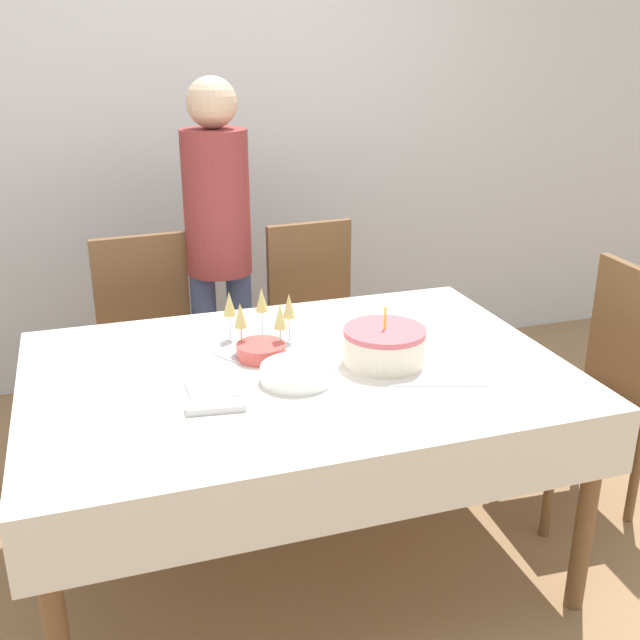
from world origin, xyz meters
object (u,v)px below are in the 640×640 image
dining_chair_far_right (318,321)px  birthday_cake (384,346)px  person_standing (218,231)px  plate_stack_dessert (261,351)px  champagne_tray (260,325)px  dining_chair_far_left (150,341)px  plate_stack_main (297,373)px  dining_chair_right_end (596,379)px

dining_chair_far_right → birthday_cake: (-0.09, -0.96, 0.27)m
person_standing → plate_stack_dessert: bearing=-92.4°
champagne_tray → person_standing: size_ratio=0.21×
dining_chair_far_left → plate_stack_main: 1.09m
dining_chair_far_left → dining_chair_far_right: (0.75, -0.00, 0.00)m
dining_chair_right_end → birthday_cake: dining_chair_right_end is taller
champagne_tray → person_standing: person_standing is taller
champagne_tray → plate_stack_main: size_ratio=1.46×
dining_chair_far_right → champagne_tray: (-0.44, -0.70, 0.29)m
dining_chair_right_end → person_standing: bearing=140.7°
champagne_tray → plate_stack_dessert: (-0.02, -0.10, -0.05)m
birthday_cake → person_standing: size_ratio=0.17×
dining_chair_far_left → plate_stack_main: bearing=-70.5°
birthday_cake → plate_stack_dessert: size_ratio=1.64×
dining_chair_far_right → plate_stack_dessert: (-0.46, -0.80, 0.24)m
dining_chair_far_right → champagne_tray: 0.87m
dining_chair_far_left → dining_chair_far_right: bearing=-0.0°
birthday_cake → plate_stack_main: 0.31m
dining_chair_far_left → dining_chair_right_end: size_ratio=1.00×
plate_stack_main → person_standing: size_ratio=0.14×
dining_chair_far_right → dining_chair_right_end: (0.80, -0.91, 0.00)m
dining_chair_far_right → champagne_tray: size_ratio=2.91×
plate_stack_dessert → person_standing: size_ratio=0.10×
person_standing → dining_chair_right_end: bearing=-39.3°
birthday_cake → plate_stack_main: bearing=-172.2°
dining_chair_far_left → plate_stack_main: size_ratio=4.23×
plate_stack_dessert → person_standing: bearing=87.6°
birthday_cake → person_standing: (-0.33, 1.05, 0.16)m
dining_chair_right_end → person_standing: (-1.22, 1.00, 0.43)m
person_standing → birthday_cake: bearing=-72.4°
birthday_cake → person_standing: person_standing is taller
dining_chair_right_end → plate_stack_dessert: bearing=174.9°
champagne_tray → plate_stack_dessert: 0.12m
person_standing → plate_stack_main: bearing=-88.7°
dining_chair_far_left → dining_chair_far_right: same height
dining_chair_far_left → champagne_tray: (0.32, -0.70, 0.29)m
champagne_tray → plate_stack_main: 0.31m
dining_chair_far_right → birthday_cake: 1.00m
plate_stack_main → dining_chair_far_left: bearing=109.5°
dining_chair_right_end → person_standing: 1.64m
dining_chair_far_right → person_standing: bearing=168.0°
dining_chair_far_right → person_standing: size_ratio=0.60×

